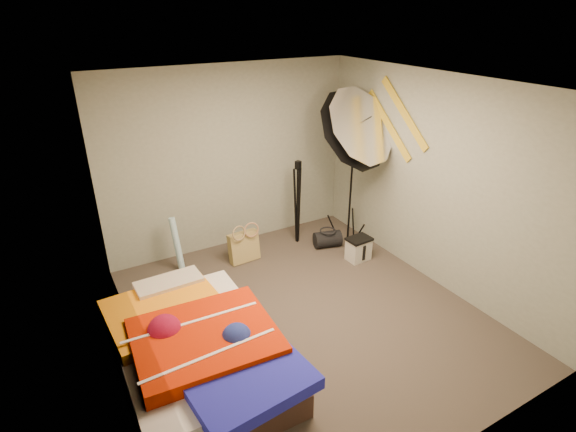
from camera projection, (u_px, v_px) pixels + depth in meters
floor at (307, 314)px, 5.02m from camera, size 4.00×4.00×0.00m
ceiling at (312, 85)px, 3.96m from camera, size 4.00×4.00×0.00m
wall_back at (230, 159)px, 6.06m from camera, size 3.50×0.00×3.50m
wall_front at (473, 325)px, 2.92m from camera, size 3.50×0.00×3.50m
wall_left at (130, 257)px, 3.70m from camera, size 0.00×4.00×4.00m
wall_right at (435, 182)px, 5.28m from camera, size 0.00×4.00×4.00m
tote_bag at (244, 247)px, 6.01m from camera, size 0.42×0.20×0.42m
wrapping_roll at (177, 244)px, 5.76m from camera, size 0.13×0.22×0.72m
camera_case at (358, 250)px, 6.05m from camera, size 0.31×0.23×0.30m
duffel_bag at (327, 239)px, 6.40m from camera, size 0.43×0.32×0.23m
wall_stripe_upper at (404, 113)px, 5.45m from camera, size 0.02×0.91×0.78m
wall_stripe_lower at (389, 125)px, 5.73m from camera, size 0.02×0.91×0.78m
bed at (197, 349)px, 4.10m from camera, size 1.39×2.12×0.56m
photo_umbrella at (353, 131)px, 5.70m from camera, size 1.31×0.96×2.35m
camera_tripod at (298, 197)px, 6.29m from camera, size 0.09×0.09×1.23m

